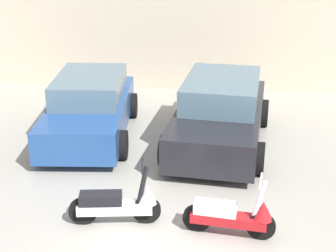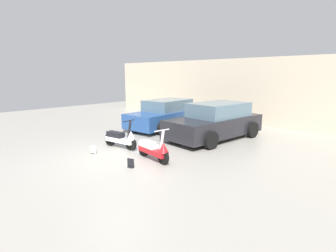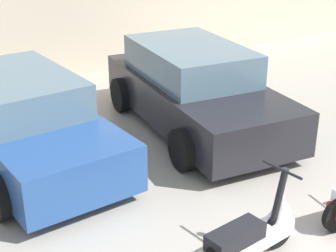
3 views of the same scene
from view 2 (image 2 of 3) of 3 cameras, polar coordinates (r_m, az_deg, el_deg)
The scene contains 8 objects.
ground_plane at distance 8.34m, azimuth -10.94°, elevation -6.87°, with size 28.00×28.00×0.00m, color #9E998E.
wall_back at distance 14.36m, azimuth 16.11°, elevation 7.27°, with size 19.60×0.12×3.39m, color beige.
scooter_front_left at distance 9.31m, azimuth -10.13°, elevation -2.58°, with size 1.49×0.54×1.04m.
scooter_front_right at distance 7.86m, azimuth -3.04°, elevation -5.05°, with size 1.45×0.54×1.01m.
car_rear_left at distance 12.68m, azimuth -0.57°, elevation 2.51°, with size 2.16×4.12×1.36m.
car_rear_center at distance 10.73m, azimuth 10.29°, elevation 0.95°, with size 2.40×4.41×1.44m.
placard_near_left_scooter at distance 8.96m, azimuth -15.98°, elevation -5.08°, with size 0.20×0.16×0.26m.
placard_near_right_scooter at distance 7.43m, azimuth -8.13°, elevation -8.11°, with size 0.20×0.16×0.26m.
Camera 2 is at (6.43, -4.66, 2.54)m, focal length 28.00 mm.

